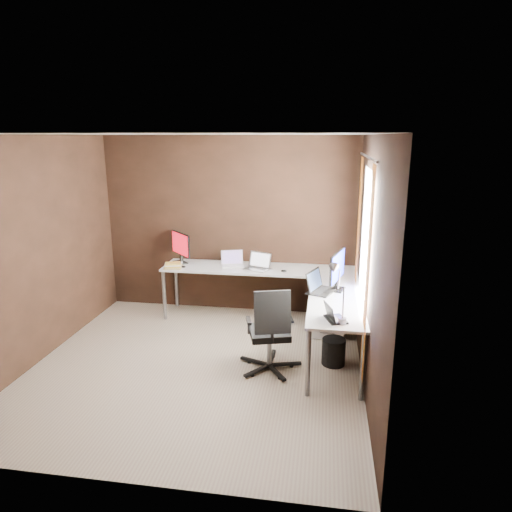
{
  "coord_description": "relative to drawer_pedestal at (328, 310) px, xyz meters",
  "views": [
    {
      "loc": [
        1.35,
        -4.45,
        2.48
      ],
      "look_at": [
        0.52,
        0.95,
        1.04
      ],
      "focal_mm": 32.0,
      "sensor_mm": 36.0,
      "label": 1
    }
  ],
  "objects": [
    {
      "name": "room",
      "position": [
        -1.09,
        -1.08,
        0.98
      ],
      "size": [
        3.6,
        3.6,
        2.5
      ],
      "color": "#B3A68B",
      "rests_on": "ground"
    },
    {
      "name": "desk",
      "position": [
        -0.59,
        -0.11,
        0.38
      ],
      "size": [
        2.65,
        2.25,
        0.73
      ],
      "color": "white",
      "rests_on": "ground"
    },
    {
      "name": "drawer_pedestal",
      "position": [
        0.0,
        0.0,
        0.0
      ],
      "size": [
        0.42,
        0.5,
        0.6
      ],
      "primitive_type": "cube",
      "color": "white",
      "rests_on": "ground"
    },
    {
      "name": "monitor_left",
      "position": [
        -2.09,
        0.43,
        0.68
      ],
      "size": [
        0.37,
        0.38,
        0.44
      ],
      "rotation": [
        0.0,
        0.0,
        -0.81
      ],
      "color": "black",
      "rests_on": "desk"
    },
    {
      "name": "monitor_right",
      "position": [
        0.08,
        -0.43,
        0.69
      ],
      "size": [
        0.2,
        0.55,
        0.46
      ],
      "rotation": [
        0.0,
        0.0,
        1.3
      ],
      "color": "black",
      "rests_on": "desk"
    },
    {
      "name": "laptop_white",
      "position": [
        -1.34,
        0.41,
        0.48
      ],
      "size": [
        0.36,
        0.3,
        0.2
      ],
      "rotation": [
        0.0,
        0.0,
        0.32
      ],
      "color": "white",
      "rests_on": "desk"
    },
    {
      "name": "laptop_silver",
      "position": [
        -0.96,
        0.29,
        0.48
      ],
      "size": [
        0.4,
        0.34,
        0.22
      ],
      "rotation": [
        0.0,
        0.0,
        -0.4
      ],
      "color": "silver",
      "rests_on": "desk"
    },
    {
      "name": "laptop_black_big",
      "position": [
        -0.12,
        -0.52,
        0.48
      ],
      "size": [
        0.38,
        0.44,
        0.24
      ],
      "rotation": [
        0.0,
        0.0,
        1.19
      ],
      "color": "black",
      "rests_on": "desk"
    },
    {
      "name": "laptop_black_small",
      "position": [
        0.04,
        -1.36,
        0.47
      ],
      "size": [
        0.25,
        0.29,
        0.17
      ],
      "rotation": [
        0.0,
        0.0,
        1.91
      ],
      "color": "black",
      "rests_on": "desk"
    },
    {
      "name": "book_stack",
      "position": [
        -2.11,
        0.15,
        0.47
      ],
      "size": [
        0.26,
        0.23,
        0.07
      ],
      "rotation": [
        0.0,
        0.0,
        0.24
      ],
      "color": "tan",
      "rests_on": "desk"
    },
    {
      "name": "mouse_left",
      "position": [
        -1.99,
        0.19,
        0.45
      ],
      "size": [
        0.09,
        0.08,
        0.03
      ],
      "primitive_type": "ellipsoid",
      "rotation": [
        0.0,
        0.0,
        -0.35
      ],
      "color": "black",
      "rests_on": "desk"
    },
    {
      "name": "mouse_corner",
      "position": [
        -0.6,
        0.19,
        0.45
      ],
      "size": [
        0.09,
        0.06,
        0.03
      ],
      "primitive_type": "ellipsoid",
      "rotation": [
        0.0,
        0.0,
        0.1
      ],
      "color": "black",
      "rests_on": "desk"
    },
    {
      "name": "desk_lamp",
      "position": [
        0.06,
        -1.37,
        0.79
      ],
      "size": [
        0.19,
        0.22,
        0.58
      ],
      "rotation": [
        0.0,
        0.0,
        -0.28
      ],
      "color": "slate",
      "rests_on": "desk"
    },
    {
      "name": "office_chair",
      "position": [
        -0.62,
        -1.11,
        -0.02
      ],
      "size": [
        0.54,
        0.56,
        0.96
      ],
      "rotation": [
        0.0,
        0.0,
        0.27
      ],
      "color": "black",
      "rests_on": "ground"
    },
    {
      "name": "wastebasket",
      "position": [
        0.07,
        -0.87,
        -0.15
      ],
      "size": [
        0.34,
        0.34,
        0.3
      ],
      "primitive_type": "cylinder",
      "rotation": [
        0.0,
        0.0,
        -0.36
      ],
      "color": "black",
      "rests_on": "ground"
    }
  ]
}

